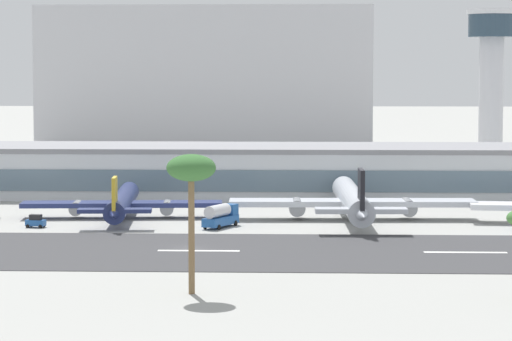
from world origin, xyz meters
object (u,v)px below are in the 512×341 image
Objects in this scene: service_baggage_tug_1 at (36,221)px; service_fuel_truck_2 at (221,215)px; airliner_black_tail_gate_2 at (353,201)px; palm_tree_0 at (191,172)px; control_tower at (491,71)px; terminal_building at (249,170)px; distant_hotel_block at (206,79)px; airliner_gold_tail_gate_1 at (122,203)px.

service_fuel_truck_2 reaches higher than service_baggage_tug_1.
palm_tree_0 reaches higher than airliner_black_tail_gate_2.
control_tower reaches higher than service_baggage_tug_1.
distant_hotel_block is (-20.54, 139.72, 18.12)m from terminal_building.
airliner_black_tail_gate_2 is at bearing 21.57° from service_baggage_tug_1.
service_fuel_truck_2 is (18.21, -191.57, -21.39)m from distant_hotel_block.
service_baggage_tug_1 is 31.06m from service_fuel_truck_2.
airliner_gold_tail_gate_1 is at bearing -117.12° from terminal_building.
palm_tree_0 is at bearing -154.76° from service_fuel_truck_2.
control_tower is 113.33m from service_fuel_truck_2.
control_tower reaches higher than airliner_gold_tail_gate_1.
control_tower is 4.64× the size of service_fuel_truck_2.
service_fuel_truck_2 is (18.41, -11.35, -0.77)m from airliner_gold_tail_gate_1.
airliner_black_tail_gate_2 is 3.05× the size of palm_tree_0.
control_tower is at bearing -51.70° from distant_hotel_block.
distant_hotel_block reaches higher than control_tower.
palm_tree_0 is at bearing -90.80° from terminal_building.
palm_tree_0 reaches higher than airliner_gold_tail_gate_1.
control_tower reaches higher than terminal_building.
palm_tree_0 is (0.77, -60.20, 12.39)m from service_fuel_truck_2.
airliner_gold_tail_gate_1 is 74.99m from palm_tree_0.
airliner_black_tail_gate_2 is at bearing -40.01° from service_fuel_truck_2.
airliner_gold_tail_gate_1 is 0.83× the size of airliner_black_tail_gate_2.
control_tower is at bearing 69.25° from palm_tree_0.
terminal_building is 5.39× the size of control_tower.
airliner_black_tail_gate_2 reaches higher than service_fuel_truck_2.
terminal_building is 45.85m from airliner_black_tail_gate_2.
service_fuel_truck_2 is (31.02, 1.32, 0.98)m from service_baggage_tug_1.
palm_tree_0 is (19.18, -71.56, 11.62)m from airliner_gold_tail_gate_1.
service_fuel_truck_2 is at bearing 113.54° from airliner_black_tail_gate_2.
control_tower is 164.98m from palm_tree_0.
airliner_gold_tail_gate_1 is at bearing 105.00° from palm_tree_0.
palm_tree_0 is at bearing -169.40° from airliner_gold_tail_gate_1.
distant_hotel_block is (-77.29, 97.88, -2.59)m from control_tower.
terminal_building is 62.91m from service_baggage_tug_1.
airliner_gold_tail_gate_1 is 2.54× the size of palm_tree_0.
terminal_building is at bearing 89.20° from palm_tree_0.
distant_hotel_block is 31.44× the size of service_baggage_tug_1.
palm_tree_0 is (31.79, -58.88, 13.37)m from service_baggage_tug_1.
terminal_building is 13.31× the size of palm_tree_0.
terminal_building is 45.57m from airliner_gold_tail_gate_1.
airliner_gold_tail_gate_1 is 4.78× the size of service_fuel_truck_2.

